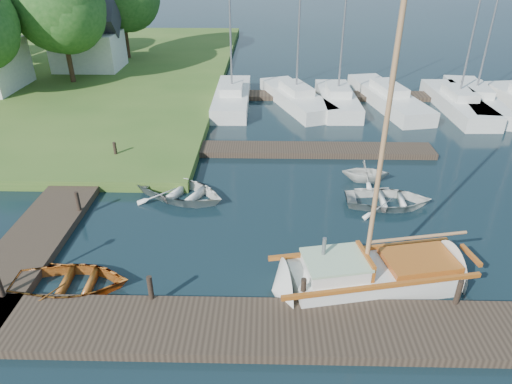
{
  "coord_description": "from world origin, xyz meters",
  "views": [
    {
      "loc": [
        0.35,
        -15.32,
        9.64
      ],
      "look_at": [
        0.0,
        0.0,
        1.2
      ],
      "focal_mm": 32.0,
      "sensor_mm": 36.0,
      "label": 1
    }
  ],
  "objects_px": {
    "mooring_post_2": "(303,290)",
    "tender_c": "(389,198)",
    "tender_a": "(182,189)",
    "mooring_post_1": "(150,288)",
    "tree_3": "(59,5)",
    "sailboat": "(375,276)",
    "mooring_post_3": "(458,292)",
    "mooring_post_5": "(115,150)",
    "marina_boat_4": "(458,102)",
    "dinghy": "(70,280)",
    "house_c": "(87,42)",
    "marina_boat_2": "(337,98)",
    "marina_boat_1": "(296,97)",
    "marina_boat_0": "(232,96)",
    "marina_boat_5": "(475,98)",
    "tender_d": "(366,170)",
    "marina_boat_3": "(388,96)",
    "mooring_post_4": "(78,201)"
  },
  "relations": [
    {
      "from": "tender_a",
      "to": "house_c",
      "type": "bearing_deg",
      "value": 53.06
    },
    {
      "from": "mooring_post_2",
      "to": "tender_c",
      "type": "relative_size",
      "value": 0.23
    },
    {
      "from": "sailboat",
      "to": "tender_d",
      "type": "distance_m",
      "value": 7.29
    },
    {
      "from": "mooring_post_5",
      "to": "house_c",
      "type": "distance_m",
      "value": 18.48
    },
    {
      "from": "mooring_post_3",
      "to": "sailboat",
      "type": "bearing_deg",
      "value": 152.11
    },
    {
      "from": "marina_boat_0",
      "to": "marina_boat_3",
      "type": "height_order",
      "value": "marina_boat_3"
    },
    {
      "from": "mooring_post_3",
      "to": "dinghy",
      "type": "bearing_deg",
      "value": 176.6
    },
    {
      "from": "tree_3",
      "to": "mooring_post_2",
      "type": "bearing_deg",
      "value": -56.08
    },
    {
      "from": "marina_boat_1",
      "to": "marina_boat_4",
      "type": "distance_m",
      "value": 10.44
    },
    {
      "from": "mooring_post_1",
      "to": "tree_3",
      "type": "xyz_separation_m",
      "value": [
        -11.0,
        23.05,
        5.11
      ]
    },
    {
      "from": "mooring_post_3",
      "to": "marina_boat_3",
      "type": "relative_size",
      "value": 0.06
    },
    {
      "from": "mooring_post_3",
      "to": "mooring_post_5",
      "type": "xyz_separation_m",
      "value": [
        -13.0,
        10.0,
        0.0
      ]
    },
    {
      "from": "dinghy",
      "to": "marina_boat_0",
      "type": "height_order",
      "value": "marina_boat_0"
    },
    {
      "from": "mooring_post_4",
      "to": "marina_boat_4",
      "type": "xyz_separation_m",
      "value": [
        19.74,
        13.56,
        -0.14
      ]
    },
    {
      "from": "marina_boat_0",
      "to": "marina_boat_1",
      "type": "bearing_deg",
      "value": -91.46
    },
    {
      "from": "mooring_post_2",
      "to": "tender_a",
      "type": "bearing_deg",
      "value": 125.44
    },
    {
      "from": "mooring_post_1",
      "to": "marina_boat_2",
      "type": "relative_size",
      "value": 0.07
    },
    {
      "from": "tender_d",
      "to": "marina_boat_2",
      "type": "bearing_deg",
      "value": 3.13
    },
    {
      "from": "marina_boat_4",
      "to": "marina_boat_5",
      "type": "height_order",
      "value": "marina_boat_5"
    },
    {
      "from": "sailboat",
      "to": "dinghy",
      "type": "height_order",
      "value": "sailboat"
    },
    {
      "from": "mooring_post_1",
      "to": "mooring_post_5",
      "type": "relative_size",
      "value": 1.0
    },
    {
      "from": "dinghy",
      "to": "house_c",
      "type": "bearing_deg",
      "value": 15.78
    },
    {
      "from": "tender_a",
      "to": "marina_boat_1",
      "type": "xyz_separation_m",
      "value": [
        5.53,
        12.72,
        0.16
      ]
    },
    {
      "from": "tender_c",
      "to": "house_c",
      "type": "height_order",
      "value": "house_c"
    },
    {
      "from": "house_c",
      "to": "marina_boat_0",
      "type": "bearing_deg",
      "value": -32.16
    },
    {
      "from": "tender_d",
      "to": "marina_boat_4",
      "type": "bearing_deg",
      "value": -33.67
    },
    {
      "from": "marina_boat_0",
      "to": "marina_boat_2",
      "type": "distance_m",
      "value": 6.98
    },
    {
      "from": "sailboat",
      "to": "tender_c",
      "type": "relative_size",
      "value": 2.79
    },
    {
      "from": "dinghy",
      "to": "marina_boat_1",
      "type": "height_order",
      "value": "marina_boat_1"
    },
    {
      "from": "marina_boat_5",
      "to": "marina_boat_1",
      "type": "bearing_deg",
      "value": 97.23
    },
    {
      "from": "house_c",
      "to": "marina_boat_2",
      "type": "bearing_deg",
      "value": -22.78
    },
    {
      "from": "mooring_post_2",
      "to": "house_c",
      "type": "height_order",
      "value": "house_c"
    },
    {
      "from": "tender_d",
      "to": "marina_boat_0",
      "type": "height_order",
      "value": "marina_boat_0"
    },
    {
      "from": "marina_boat_0",
      "to": "marina_boat_4",
      "type": "relative_size",
      "value": 1.0
    },
    {
      "from": "mooring_post_2",
      "to": "marina_boat_1",
      "type": "relative_size",
      "value": 0.08
    },
    {
      "from": "tender_c",
      "to": "marina_boat_5",
      "type": "xyz_separation_m",
      "value": [
        8.67,
        13.22,
        0.21
      ]
    },
    {
      "from": "mooring_post_1",
      "to": "tender_c",
      "type": "distance_m",
      "value": 10.46
    },
    {
      "from": "marina_boat_5",
      "to": "mooring_post_2",
      "type": "bearing_deg",
      "value": 153.91
    },
    {
      "from": "marina_boat_4",
      "to": "dinghy",
      "type": "bearing_deg",
      "value": 132.81
    },
    {
      "from": "marina_boat_2",
      "to": "marina_boat_4",
      "type": "xyz_separation_m",
      "value": [
        7.71,
        -0.44,
        -0.02
      ]
    },
    {
      "from": "sailboat",
      "to": "marina_boat_1",
      "type": "distance_m",
      "value": 18.26
    },
    {
      "from": "tender_c",
      "to": "marina_boat_2",
      "type": "distance_m",
      "value": 12.86
    },
    {
      "from": "mooring_post_1",
      "to": "tender_c",
      "type": "bearing_deg",
      "value": 36.05
    },
    {
      "from": "marina_boat_3",
      "to": "mooring_post_2",
      "type": "bearing_deg",
      "value": 149.02
    },
    {
      "from": "mooring_post_1",
      "to": "mooring_post_3",
      "type": "distance_m",
      "value": 9.0
    },
    {
      "from": "marina_boat_0",
      "to": "house_c",
      "type": "height_order",
      "value": "marina_boat_0"
    },
    {
      "from": "tree_3",
      "to": "tender_a",
      "type": "bearing_deg",
      "value": -56.71
    },
    {
      "from": "mooring_post_2",
      "to": "tender_c",
      "type": "distance_m",
      "value": 7.32
    },
    {
      "from": "tender_c",
      "to": "marina_boat_2",
      "type": "height_order",
      "value": "marina_boat_2"
    },
    {
      "from": "mooring_post_5",
      "to": "house_c",
      "type": "relative_size",
      "value": 0.15
    }
  ]
}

